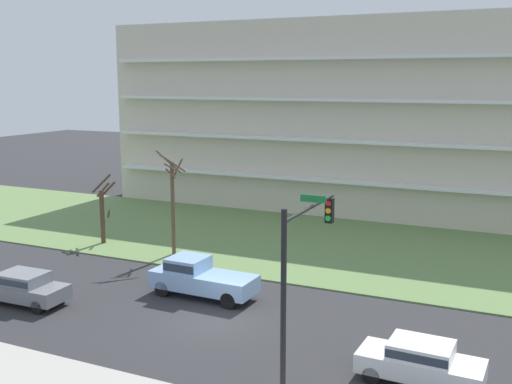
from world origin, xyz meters
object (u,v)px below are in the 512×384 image
(tree_left, at_px, (173,201))
(sedan_white_center_left, at_px, (420,361))
(tree_far_left, at_px, (103,211))
(pickup_blue_center_right, at_px, (200,277))
(sedan_gray_near_left, at_px, (24,286))
(traffic_signal_mast, at_px, (301,269))

(tree_left, relative_size, sedan_white_center_left, 1.49)
(tree_far_left, xyz_separation_m, pickup_blue_center_right, (10.79, -6.05, -1.18))
(sedan_gray_near_left, relative_size, pickup_blue_center_right, 0.82)
(sedan_white_center_left, height_order, pickup_blue_center_right, pickup_blue_center_right)
(sedan_gray_near_left, distance_m, traffic_signal_mast, 16.24)
(pickup_blue_center_right, distance_m, traffic_signal_mast, 11.84)
(tree_far_left, height_order, tree_left, tree_left)
(pickup_blue_center_right, bearing_deg, sedan_gray_near_left, 33.43)
(tree_left, xyz_separation_m, sedan_white_center_left, (16.74, -10.08, -2.58))
(tree_far_left, xyz_separation_m, sedan_gray_near_left, (3.58, -10.56, -1.32))
(sedan_white_center_left, bearing_deg, tree_left, 150.91)
(tree_left, distance_m, pickup_blue_center_right, 7.91)
(sedan_white_center_left, bearing_deg, tree_far_left, 156.81)
(tree_far_left, distance_m, pickup_blue_center_right, 12.43)
(traffic_signal_mast, bearing_deg, sedan_gray_near_left, 168.56)
(tree_far_left, height_order, sedan_white_center_left, tree_far_left)
(tree_left, bearing_deg, sedan_white_center_left, -31.07)
(tree_left, distance_m, sedan_gray_near_left, 10.63)
(tree_left, bearing_deg, tree_far_left, 175.28)
(tree_far_left, height_order, sedan_gray_near_left, tree_far_left)
(tree_far_left, relative_size, sedan_gray_near_left, 1.04)
(tree_far_left, relative_size, sedan_white_center_left, 1.03)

